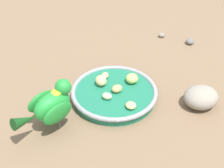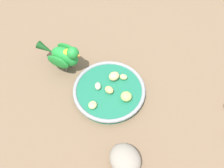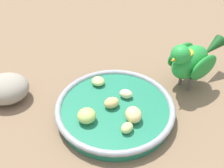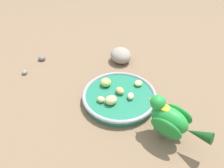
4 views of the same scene
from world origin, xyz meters
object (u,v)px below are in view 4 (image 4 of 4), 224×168
object	(u,v)px
feeding_bowl	(119,96)
apple_piece_2	(120,91)
apple_piece_1	(131,96)
apple_piece_3	(138,83)
pebble_1	(42,58)
pebble_0	(24,72)
apple_piece_5	(106,82)
apple_piece_0	(111,100)
parrot	(170,119)
rock_large	(121,55)
apple_piece_4	(101,99)

from	to	relation	value
feeding_bowl	apple_piece_2	size ratio (longest dim) A/B	7.83
apple_piece_1	apple_piece_2	size ratio (longest dim) A/B	0.88
apple_piece_3	pebble_1	xyz separation A→B (m)	(0.40, -0.09, -0.02)
pebble_0	pebble_1	distance (m)	0.10
feeding_bowl	apple_piece_5	bearing A→B (deg)	-32.14
apple_piece_1	apple_piece_3	distance (m)	0.07
apple_piece_0	apple_piece_3	distance (m)	0.12
apple_piece_1	parrot	distance (m)	0.15
feeding_bowl	apple_piece_5	world-z (taller)	apple_piece_5
apple_piece_3	apple_piece_2	bearing A→B (deg)	46.73
apple_piece_5	pebble_0	size ratio (longest dim) A/B	1.54
apple_piece_3	pebble_1	distance (m)	0.41
feeding_bowl	parrot	size ratio (longest dim) A/B	1.43
parrot	rock_large	world-z (taller)	parrot
apple_piece_3	rock_large	xyz separation A→B (m)	(0.09, -0.16, -0.00)
apple_piece_5	parrot	distance (m)	0.24
feeding_bowl	apple_piece_3	distance (m)	0.08
pebble_0	pebble_1	xyz separation A→B (m)	(-0.01, -0.10, 0.00)
apple_piece_3	rock_large	bearing A→B (deg)	-60.00
feeding_bowl	pebble_0	bearing A→B (deg)	-7.99
apple_piece_2	parrot	xyz separation A→B (m)	(-0.15, 0.11, 0.03)
apple_piece_1	parrot	world-z (taller)	parrot
apple_piece_4	rock_large	bearing A→B (deg)	-90.58
pebble_0	pebble_1	bearing A→B (deg)	-98.53
pebble_1	apple_piece_3	bearing A→B (deg)	167.16
pebble_0	apple_piece_1	bearing A→B (deg)	171.63
rock_large	apple_piece_1	bearing A→B (deg)	109.14
feeding_bowl	rock_large	xyz separation A→B (m)	(0.04, -0.22, 0.01)
feeding_bowl	apple_piece_0	world-z (taller)	apple_piece_0
apple_piece_2	apple_piece_5	distance (m)	0.06
apple_piece_4	parrot	bearing A→B (deg)	162.59
pebble_1	apple_piece_0	bearing A→B (deg)	149.97
feeding_bowl	pebble_0	distance (m)	0.37
apple_piece_2	apple_piece_0	bearing A→B (deg)	72.93
parrot	rock_large	distance (m)	0.38
apple_piece_2	apple_piece_5	world-z (taller)	apple_piece_5
apple_piece_3	parrot	world-z (taller)	parrot
feeding_bowl	apple_piece_2	xyz separation A→B (m)	(0.00, -0.01, 0.02)
apple_piece_4	apple_piece_5	size ratio (longest dim) A/B	0.71
apple_piece_1	apple_piece_3	xyz separation A→B (m)	(-0.01, -0.07, -0.00)
feeding_bowl	apple_piece_1	world-z (taller)	apple_piece_1
apple_piece_0	rock_large	size ratio (longest dim) A/B	0.39
apple_piece_1	apple_piece_2	xyz separation A→B (m)	(0.04, -0.01, 0.00)
apple_piece_3	apple_piece_5	bearing A→B (deg)	14.76
feeding_bowl	parrot	distance (m)	0.19
apple_piece_2	apple_piece_4	xyz separation A→B (m)	(0.05, 0.05, -0.00)
apple_piece_1	apple_piece_4	xyz separation A→B (m)	(0.08, 0.04, 0.00)
parrot	apple_piece_4	bearing A→B (deg)	7.97
pebble_0	pebble_1	size ratio (longest dim) A/B	0.78
feeding_bowl	parrot	bearing A→B (deg)	144.93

